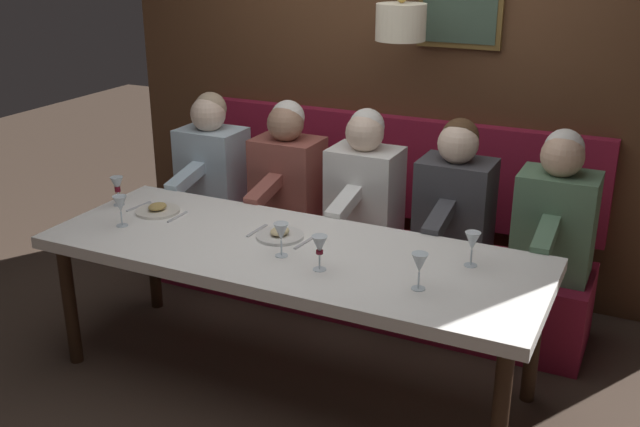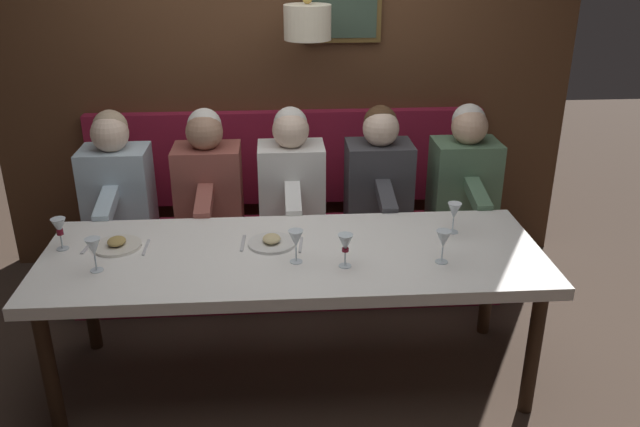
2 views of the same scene
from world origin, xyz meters
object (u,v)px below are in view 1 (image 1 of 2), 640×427
Objects in this scene: diner_near at (455,195)px; wine_glass_5 at (281,233)px; diner_farthest at (212,159)px; wine_glass_0 at (120,205)px; wine_glass_3 at (472,242)px; diner_nearest at (556,210)px; diner_middle at (364,182)px; wine_glass_1 at (320,246)px; wine_glass_4 at (117,185)px; wine_glass_2 at (420,264)px; diner_far at (287,170)px; dining_table at (290,259)px.

wine_glass_5 is at bearing 151.07° from diner_near.
diner_farthest is 4.82× the size of wine_glass_0.
wine_glass_3 is at bearing -158.32° from diner_near.
diner_nearest reaches higher than wine_glass_0.
diner_middle is 4.82× the size of wine_glass_1.
diner_nearest is 0.54m from diner_near.
wine_glass_1 and wine_glass_4 have the same top height.
diner_near is at bearing -65.60° from wine_glass_4.
wine_glass_3 is at bearing -22.72° from wine_glass_2.
diner_far is 1.00× the size of diner_farthest.
diner_farthest reaches higher than wine_glass_4.
wine_glass_1 is 1.00× the size of wine_glass_3.
diner_far is at bearing -40.25° from wine_glass_4.
wine_glass_3 is at bearing 160.09° from diner_nearest.
dining_table is at bearing 128.81° from diner_nearest.
diner_farthest is at bearing 90.00° from diner_nearest.
wine_glass_4 is 1.17m from wine_glass_5.
diner_near is 1.86m from wine_glass_4.
wine_glass_1 is 1.41m from wine_glass_4.
diner_near is 1.79m from wine_glass_0.
dining_table is 1.02m from diner_far.
diner_nearest is 1.08m from diner_middle.
wine_glass_5 is at bearing -100.77° from wine_glass_4.
diner_middle is at bearing 11.84° from wine_glass_1.
wine_glass_1 and wine_glass_5 have the same top height.
diner_nearest reaches higher than wine_glass_5.
wine_glass_1 and wine_glass_2 have the same top height.
wine_glass_2 is 0.69m from wine_glass_5.
wine_glass_0 is 1.62m from wine_glass_2.
wine_glass_4 is (-0.77, 0.65, 0.04)m from diner_far.
diner_far reaches higher than wine_glass_0.
wine_glass_2 is 1.00× the size of wine_glass_5.
wine_glass_5 is (0.05, 0.69, 0.00)m from wine_glass_2.
wine_glass_0 is at bearing 116.69° from diner_nearest.
dining_table is 0.88m from wine_glass_3.
diner_near is 1.13m from wine_glass_5.
dining_table is 3.11× the size of diner_farthest.
wine_glass_1 is at bearing -91.85° from wine_glass_0.
diner_nearest and diner_near have the same top height.
wine_glass_1 is at bearing 163.08° from diner_near.
diner_farthest is at bearing 90.00° from diner_far.
diner_nearest is (0.88, -1.10, 0.14)m from dining_table.
dining_table is at bearing -151.04° from diner_far.
wine_glass_1 is 0.69m from wine_glass_3.
diner_near is 1.10m from wine_glass_1.
diner_far is at bearing -22.94° from wine_glass_0.
dining_table is 1.41m from diner_nearest.
diner_near is 4.82× the size of wine_glass_0.
dining_table is 1.16m from wine_glass_4.
wine_glass_2 is at bearing -94.18° from wine_glass_5.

